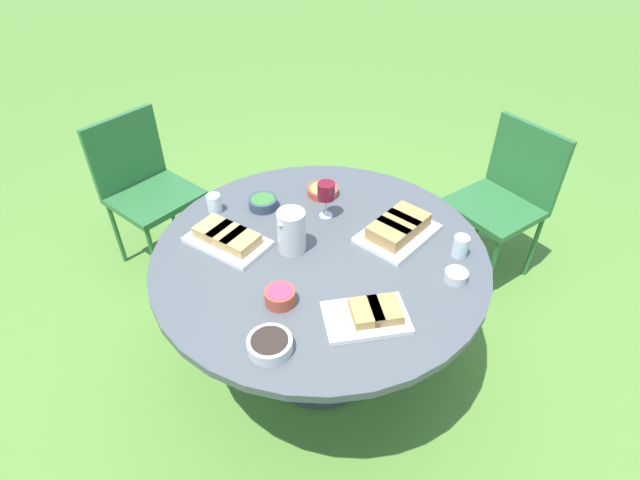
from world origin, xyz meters
name	(u,v)px	position (x,y,z in m)	size (l,w,h in m)	color
ground_plane	(320,357)	(0.00, 0.00, 0.00)	(40.00, 40.00, 0.00)	#5B8C38
dining_table	(320,269)	(0.00, 0.00, 0.60)	(1.40, 1.40, 0.71)	#4C4C51
chair_near_right	(507,192)	(-1.23, 0.28, 0.52)	(0.51, 0.52, 0.89)	#2D6B38
chair_far_back	(144,182)	(0.07, -1.31, 0.52)	(0.46, 0.44, 0.89)	#2D6B38
water_pitcher	(291,231)	(0.07, -0.10, 0.80)	(0.13, 0.12, 0.19)	silver
wine_glass	(326,192)	(-0.20, -0.15, 0.84)	(0.08, 0.08, 0.18)	silver
platter_bread_main	(398,229)	(-0.31, 0.18, 0.74)	(0.34, 0.25, 0.08)	white
platter_charcuterie	(227,238)	(0.23, -0.33, 0.73)	(0.26, 0.37, 0.07)	white
platter_sandwich_side	(370,315)	(0.16, 0.39, 0.73)	(0.36, 0.34, 0.06)	white
bowl_fries	(323,191)	(-0.33, -0.28, 0.73)	(0.15, 0.15, 0.04)	#B74733
bowl_salad	(263,202)	(-0.06, -0.41, 0.73)	(0.13, 0.13, 0.05)	#334256
bowl_olives	(270,344)	(0.49, 0.22, 0.73)	(0.16, 0.16, 0.05)	silver
bowl_dip_red	(280,296)	(0.32, 0.09, 0.74)	(0.11, 0.11, 0.06)	#B74733
bowl_dip_cream	(456,275)	(-0.23, 0.51, 0.73)	(0.09, 0.09, 0.04)	silver
cup_water_near	(460,246)	(-0.37, 0.44, 0.75)	(0.06, 0.06, 0.09)	silver
cup_water_far	(214,203)	(0.11, -0.55, 0.75)	(0.07, 0.07, 0.09)	silver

